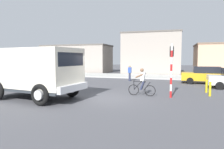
% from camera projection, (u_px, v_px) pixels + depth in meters
% --- Properties ---
extents(ground_plane, '(120.00, 120.00, 0.00)m').
position_uv_depth(ground_plane, '(107.00, 98.00, 11.61)').
color(ground_plane, '#4C4C51').
extents(sidewalk_far, '(80.00, 5.00, 0.16)m').
position_uv_depth(sidewalk_far, '(143.00, 76.00, 24.93)').
color(sidewalk_far, '#ADADA8').
rests_on(sidewalk_far, ground).
extents(truck_foreground, '(5.70, 3.36, 2.90)m').
position_uv_depth(truck_foreground, '(35.00, 70.00, 11.49)').
color(truck_foreground, silver).
rests_on(truck_foreground, ground).
extents(cyclist, '(1.73, 0.50, 1.72)m').
position_uv_depth(cyclist, '(142.00, 82.00, 12.42)').
color(cyclist, black).
rests_on(cyclist, ground).
extents(traffic_light_pole, '(0.24, 0.43, 3.20)m').
position_uv_depth(traffic_light_pole, '(171.00, 63.00, 11.76)').
color(traffic_light_pole, red).
rests_on(traffic_light_pole, ground).
extents(car_red_near, '(4.07, 2.00, 1.60)m').
position_uv_depth(car_red_near, '(205.00, 75.00, 18.32)').
color(car_red_near, gold).
rests_on(car_red_near, ground).
extents(pedestrian_near_kerb, '(0.34, 0.22, 1.62)m').
position_uv_depth(pedestrian_near_kerb, '(130.00, 73.00, 20.53)').
color(pedestrian_near_kerb, '#2D334C').
rests_on(pedestrian_near_kerb, ground).
extents(bollard_near, '(0.14, 0.14, 0.90)m').
position_uv_depth(bollard_near, '(210.00, 89.00, 12.25)').
color(bollard_near, gold).
rests_on(bollard_near, ground).
extents(bollard_far, '(0.14, 0.14, 0.90)m').
position_uv_depth(bollard_far, '(207.00, 86.00, 13.58)').
color(bollard_far, gold).
rests_on(bollard_far, ground).
extents(building_corner_left, '(11.24, 5.32, 4.52)m').
position_uv_depth(building_corner_left, '(77.00, 59.00, 33.63)').
color(building_corner_left, '#9E9389').
rests_on(building_corner_left, ground).
extents(building_mid_block, '(8.39, 6.76, 6.08)m').
position_uv_depth(building_mid_block, '(152.00, 54.00, 30.21)').
color(building_mid_block, '#9E9389').
rests_on(building_mid_block, ground).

